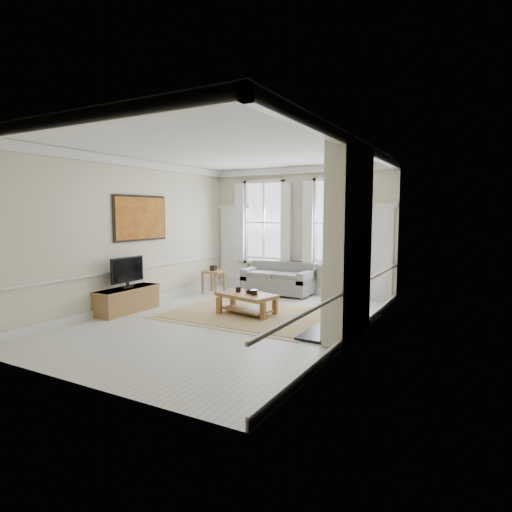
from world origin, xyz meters
The scene contains 23 objects.
floor centered at (0.00, 0.00, 0.00)m, with size 7.20×7.20×0.00m, color #B7B5AD.
ceiling centered at (0.00, 0.00, 3.40)m, with size 7.20×7.20×0.00m, color white.
back_wall centered at (0.00, 3.60, 1.70)m, with size 5.20×5.20×0.00m, color beige.
left_wall centered at (-2.60, 0.00, 1.70)m, with size 7.20×7.20×0.00m, color beige.
right_wall centered at (2.60, 0.00, 1.70)m, with size 7.20×7.20×0.00m, color beige.
window_left centered at (-1.05, 3.55, 1.90)m, with size 1.26×0.20×2.20m, color #B2BCC6, non-canonical shape.
window_right centered at (1.05, 3.55, 1.90)m, with size 1.26×0.20×2.20m, color #B2BCC6, non-canonical shape.
door_left centered at (-2.05, 3.56, 1.15)m, with size 0.90×0.08×2.30m, color silver.
door_right centered at (2.05, 3.56, 1.15)m, with size 0.90×0.08×2.30m, color silver.
painting centered at (-2.56, 0.30, 2.05)m, with size 0.05×1.66×1.06m, color #B9781F.
chimney_breast centered at (2.43, 0.20, 1.70)m, with size 0.35×1.70×3.38m, color beige.
hearth centered at (2.00, 0.20, 0.03)m, with size 0.55×1.50×0.05m, color black.
fireplace centered at (2.20, 0.20, 0.73)m, with size 0.21×1.45×1.33m.
mirror centered at (2.21, 0.20, 2.05)m, with size 0.06×1.26×1.06m, color gold.
sofa centered at (-0.36, 3.11, 0.36)m, with size 1.83×0.89×0.86m.
side_table centered at (-1.98, 2.38, 0.50)m, with size 0.60×0.60×0.61m.
rug centered at (0.09, 0.66, 0.01)m, with size 3.50×2.60×0.02m, color #977E4E.
coffee_table centered at (0.09, 0.66, 0.38)m, with size 1.36×0.97×0.46m.
ceramic_pot_a centered at (-0.16, 0.71, 0.52)m, with size 0.11×0.11×0.11m, color black.
ceramic_pot_b centered at (0.29, 0.61, 0.51)m, with size 0.15×0.15×0.11m, color black.
bowl centered at (0.14, 0.76, 0.49)m, with size 0.28×0.28×0.07m, color black.
tv_stand centered at (-2.34, -0.40, 0.27)m, with size 0.48×1.51×0.54m, color brown.
tv centered at (-2.32, -0.40, 0.93)m, with size 0.08×0.90×0.68m.
Camera 1 is at (4.62, -7.09, 2.18)m, focal length 30.00 mm.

